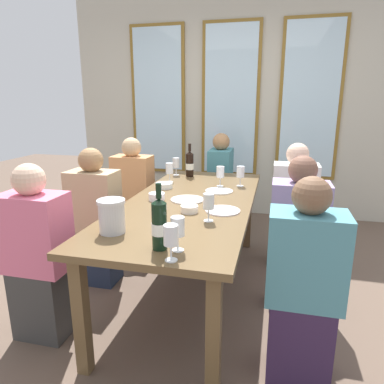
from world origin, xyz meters
TOP-DOWN VIEW (x-y plane):
  - ground_plane at (0.00, 0.00)m, footprint 12.00×12.00m
  - back_wall_with_windows at (0.00, 2.11)m, footprint 4.10×0.10m
  - dining_table at (0.00, 0.00)m, footprint 0.90×2.13m
  - white_plate_0 at (0.27, -0.21)m, footprint 0.23×0.23m
  - white_plate_1 at (0.17, 0.30)m, footprint 0.22×0.22m
  - white_plate_2 at (-0.02, -0.01)m, footprint 0.25×0.25m
  - metal_pitcher at (-0.27, -0.73)m, footprint 0.16×0.16m
  - wine_bottle_0 at (0.06, -0.88)m, footprint 0.08×0.08m
  - wine_bottle_1 at (-0.21, 0.81)m, footprint 0.08×0.08m
  - tasting_bowl_0 at (-0.30, 0.31)m, footprint 0.14×0.14m
  - tasting_bowl_1 at (0.06, -0.28)m, footprint 0.12×0.12m
  - tasting_bowl_2 at (-0.24, -0.05)m, footprint 0.12×0.12m
  - wine_glass_0 at (0.16, -0.99)m, footprint 0.07×0.07m
  - wine_glass_1 at (0.14, 0.48)m, footprint 0.07×0.07m
  - wine_glass_2 at (-0.35, 0.83)m, footprint 0.07×0.07m
  - wine_glass_3 at (0.31, 0.53)m, footprint 0.07×0.07m
  - wine_glass_4 at (0.22, -0.42)m, footprint 0.07×0.07m
  - wine_glass_5 at (-0.33, 0.54)m, footprint 0.07×0.07m
  - wine_glass_6 at (0.16, -0.88)m, footprint 0.07×0.07m
  - seated_person_0 at (-0.78, -0.73)m, footprint 0.38×0.24m
  - seated_person_1 at (0.78, -0.71)m, footprint 0.38×0.24m
  - seated_person_2 at (-0.78, -0.03)m, footprint 0.38×0.24m
  - seated_person_3 at (0.78, -0.05)m, footprint 0.38×0.24m
  - seated_person_4 at (-0.78, 0.74)m, footprint 0.38×0.24m
  - seated_person_5 at (0.78, 0.66)m, footprint 0.38×0.24m
  - seated_person_6 at (0.00, 1.41)m, footprint 0.24×0.38m

SIDE VIEW (x-z plane):
  - ground_plane at x=0.00m, z-range 0.00..0.00m
  - seated_person_0 at x=-0.78m, z-range -0.03..1.08m
  - seated_person_1 at x=0.78m, z-range -0.03..1.08m
  - seated_person_2 at x=-0.78m, z-range -0.03..1.08m
  - seated_person_3 at x=0.78m, z-range -0.03..1.08m
  - seated_person_4 at x=-0.78m, z-range -0.03..1.08m
  - seated_person_5 at x=0.78m, z-range -0.03..1.08m
  - seated_person_6 at x=0.00m, z-range -0.03..1.08m
  - dining_table at x=0.00m, z-range 0.29..1.03m
  - white_plate_0 at x=0.27m, z-range 0.74..0.75m
  - white_plate_1 at x=0.17m, z-range 0.74..0.75m
  - white_plate_2 at x=-0.02m, z-range 0.74..0.75m
  - tasting_bowl_0 at x=-0.30m, z-range 0.74..0.78m
  - tasting_bowl_1 at x=0.06m, z-range 0.74..0.79m
  - tasting_bowl_2 at x=-0.24m, z-range 0.74..0.79m
  - metal_pitcher at x=-0.27m, z-range 0.74..0.93m
  - wine_glass_0 at x=0.16m, z-range 0.77..0.94m
  - wine_glass_2 at x=-0.35m, z-range 0.77..0.94m
  - wine_glass_1 at x=0.14m, z-range 0.77..0.95m
  - wine_glass_3 at x=0.31m, z-range 0.77..0.95m
  - wine_glass_4 at x=0.22m, z-range 0.77..0.95m
  - wine_glass_5 at x=-0.33m, z-range 0.77..0.95m
  - wine_glass_6 at x=0.16m, z-range 0.77..0.95m
  - wine_bottle_1 at x=-0.21m, z-range 0.70..1.02m
  - wine_bottle_0 at x=0.06m, z-range 0.70..1.04m
  - back_wall_with_windows at x=0.00m, z-range 0.00..2.90m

